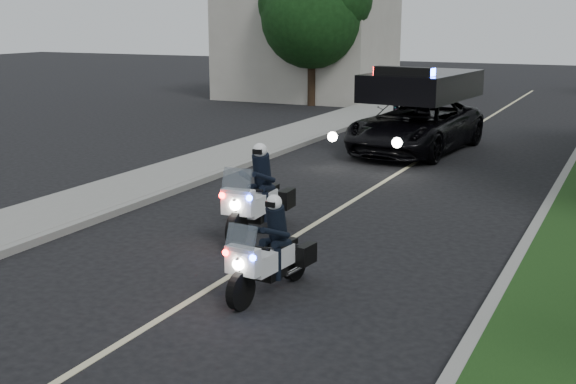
% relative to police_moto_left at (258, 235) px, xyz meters
% --- Properties ---
extents(ground, '(120.00, 120.00, 0.00)m').
position_rel_police_moto_left_xyz_m(ground, '(0.70, -2.85, 0.00)').
color(ground, black).
rests_on(ground, ground).
extents(curb_right, '(0.20, 60.00, 0.15)m').
position_rel_police_moto_left_xyz_m(curb_right, '(4.80, 7.15, 0.07)').
color(curb_right, gray).
rests_on(curb_right, ground).
extents(curb_left, '(0.20, 60.00, 0.15)m').
position_rel_police_moto_left_xyz_m(curb_left, '(-3.40, 7.15, 0.07)').
color(curb_left, gray).
rests_on(curb_left, ground).
extents(sidewalk_left, '(2.00, 60.00, 0.16)m').
position_rel_police_moto_left_xyz_m(sidewalk_left, '(-4.50, 7.15, 0.08)').
color(sidewalk_left, gray).
rests_on(sidewalk_left, ground).
extents(building_far, '(8.00, 6.00, 7.00)m').
position_rel_police_moto_left_xyz_m(building_far, '(-9.30, 23.15, 3.50)').
color(building_far, '#A8A396').
rests_on(building_far, ground).
extents(lane_marking, '(0.12, 50.00, 0.01)m').
position_rel_police_moto_left_xyz_m(lane_marking, '(0.70, 7.15, 0.00)').
color(lane_marking, '#BFB78C').
rests_on(lane_marking, ground).
extents(police_moto_left, '(0.84, 2.12, 1.77)m').
position_rel_police_moto_left_xyz_m(police_moto_left, '(0.00, 0.00, 0.00)').
color(police_moto_left, white).
rests_on(police_moto_left, ground).
extents(police_moto_right, '(0.82, 1.85, 1.52)m').
position_rel_police_moto_left_xyz_m(police_moto_right, '(1.62, -2.68, 0.00)').
color(police_moto_right, silver).
rests_on(police_moto_right, ground).
extents(police_suv, '(3.31, 6.13, 2.86)m').
position_rel_police_moto_left_xyz_m(police_suv, '(0.18, 10.17, 0.00)').
color(police_suv, black).
rests_on(police_suv, ground).
extents(bicycle, '(0.59, 1.67, 0.87)m').
position_rel_police_moto_left_xyz_m(bicycle, '(-2.13, 15.89, 0.00)').
color(bicycle, black).
rests_on(bicycle, ground).
extents(cyclist, '(0.67, 0.45, 1.86)m').
position_rel_police_moto_left_xyz_m(cyclist, '(-2.13, 15.89, 0.00)').
color(cyclist, black).
rests_on(cyclist, ground).
extents(tree_left_near, '(5.65, 5.65, 7.94)m').
position_rel_police_moto_left_xyz_m(tree_left_near, '(-7.71, 20.10, 0.00)').
color(tree_left_near, '#133913').
rests_on(tree_left_near, ground).
extents(tree_left_far, '(8.05, 8.05, 10.88)m').
position_rel_police_moto_left_xyz_m(tree_left_far, '(-8.82, 24.48, 0.00)').
color(tree_left_far, black).
rests_on(tree_left_far, ground).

